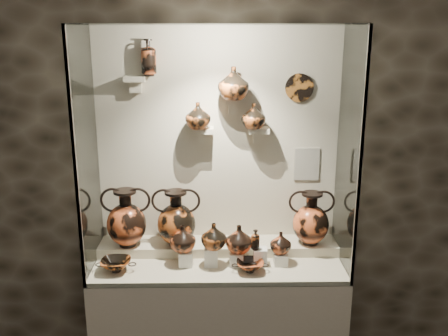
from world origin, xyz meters
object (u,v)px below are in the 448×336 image
at_px(ovoid_vase_b, 233,83).
at_px(kylix_left, 116,264).
at_px(jug_b, 214,236).
at_px(ovoid_vase_c, 254,116).
at_px(amphora_mid, 176,218).
at_px(jug_a, 183,238).
at_px(lekythos_tall, 149,55).
at_px(lekythos_small, 255,238).
at_px(amphora_left, 126,218).
at_px(amphora_right, 311,218).
at_px(ovoid_vase_a, 198,116).
at_px(jug_e, 281,242).
at_px(kylix_right, 250,265).
at_px(jug_c, 239,239).

bearing_deg(ovoid_vase_b, kylix_left, -160.31).
xyz_separation_m(jug_b, ovoid_vase_c, (0.27, 0.27, 0.75)).
distance_m(amphora_mid, jug_a, 0.19).
xyz_separation_m(jug_a, lekythos_tall, (-0.22, 0.27, 1.18)).
relative_size(lekythos_small, kylix_left, 0.62).
bearing_deg(amphora_left, lekythos_tall, 12.95).
xyz_separation_m(amphora_mid, kylix_left, (-0.38, -0.26, -0.22)).
relative_size(lekythos_small, ovoid_vase_c, 0.92).
bearing_deg(jug_b, amphora_right, 0.64).
bearing_deg(ovoid_vase_a, jug_b, -59.28).
relative_size(amphora_right, lekythos_tall, 1.41).
bearing_deg(amphora_mid, jug_e, -15.86).
bearing_deg(lekythos_tall, amphora_left, -133.44).
distance_m(amphora_mid, amphora_right, 0.94).
height_order(lekythos_small, ovoid_vase_b, ovoid_vase_b).
relative_size(kylix_right, ovoid_vase_a, 1.29).
bearing_deg(jug_a, amphora_left, 173.21).
bearing_deg(lekythos_tall, ovoid_vase_b, 10.56).
bearing_deg(amphora_mid, ovoid_vase_c, 5.55).
height_order(amphora_left, amphora_mid, amphora_left).
bearing_deg(lekythos_tall, jug_b, -19.79).
distance_m(jug_c, kylix_left, 0.83).
bearing_deg(jug_b, amphora_left, 146.77).
distance_m(jug_e, kylix_right, 0.26).
height_order(jug_b, ovoid_vase_a, ovoid_vase_a).
bearing_deg(jug_e, kylix_right, -164.58).
bearing_deg(ovoid_vase_c, lekythos_tall, 166.20).
height_order(amphora_left, ovoid_vase_c, ovoid_vase_c).
height_order(jug_a, lekythos_small, jug_a).
bearing_deg(jug_c, amphora_mid, 171.36).
relative_size(jug_c, ovoid_vase_c, 1.11).
relative_size(amphora_left, jug_a, 2.24).
xyz_separation_m(jug_c, lekythos_tall, (-0.59, 0.27, 1.19)).
xyz_separation_m(amphora_mid, ovoid_vase_b, (0.40, 0.06, 0.92)).
xyz_separation_m(lekythos_small, ovoid_vase_b, (-0.14, 0.25, 1.00)).
bearing_deg(jug_c, kylix_right, -45.52).
height_order(amphora_right, lekythos_tall, lekythos_tall).
relative_size(lekythos_small, ovoid_vase_a, 0.88).
distance_m(lekythos_tall, ovoid_vase_c, 0.80).
height_order(lekythos_small, ovoid_vase_a, ovoid_vase_a).
distance_m(jug_c, kylix_right, 0.19).
height_order(amphora_right, jug_b, amphora_right).
xyz_separation_m(amphora_left, ovoid_vase_c, (0.88, 0.08, 0.70)).
bearing_deg(jug_b, amphora_mid, 127.56).
relative_size(jug_c, ovoid_vase_a, 1.06).
distance_m(amphora_left, ovoid_vase_a, 0.87).
bearing_deg(amphora_right, jug_e, -166.54).
xyz_separation_m(kylix_left, lekythos_tall, (0.22, 0.37, 1.32)).
distance_m(amphora_left, jug_c, 0.80).
bearing_deg(amphora_mid, lekythos_small, -22.71).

